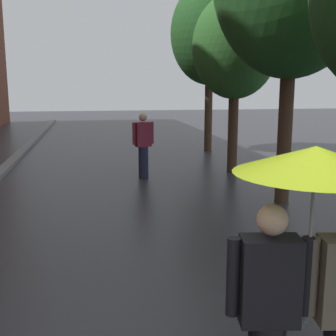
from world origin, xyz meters
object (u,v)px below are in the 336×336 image
street_tree_2 (235,47)px  couple_under_umbrella (310,250)px  pedestrian_walking_midground (143,145)px  street_tree_3 (210,34)px

street_tree_2 → couple_under_umbrella: bearing=-105.3°
couple_under_umbrella → pedestrian_walking_midground: 8.62m
street_tree_2 → pedestrian_walking_midground: 3.65m
street_tree_2 → couple_under_umbrella: 9.57m
street_tree_2 → street_tree_3: street_tree_3 is taller
couple_under_umbrella → street_tree_3: bearing=77.6°
street_tree_3 → pedestrian_walking_midground: size_ratio=3.53×
pedestrian_walking_midground → street_tree_2: bearing=8.7°
couple_under_umbrella → street_tree_2: bearing=74.7°
street_tree_3 → street_tree_2: bearing=-95.5°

